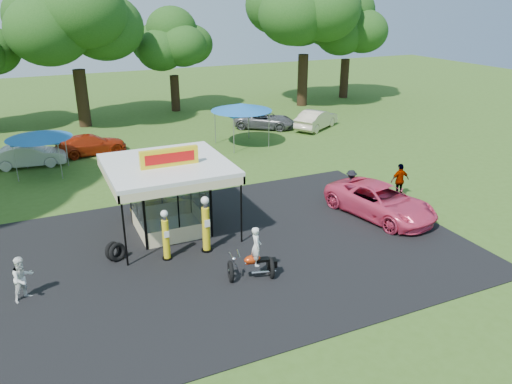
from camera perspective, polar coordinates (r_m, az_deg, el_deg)
ground at (r=20.51m, az=-0.37°, el=-8.93°), size 120.00×120.00×0.00m
asphalt_apron at (r=22.11m, az=-2.51°, el=-6.49°), size 20.00×14.00×0.04m
gas_station_kiosk at (r=23.41m, az=-9.91°, el=-0.40°), size 5.40×5.40×4.18m
gas_pump_left at (r=21.12m, az=-10.27°, el=-5.00°), size 0.42×0.42×2.27m
gas_pump_right at (r=21.47m, az=-5.74°, el=-3.85°), size 0.48×0.48×2.58m
motorcycle at (r=19.58m, az=-0.18°, el=-7.53°), size 2.00×1.31×2.28m
spare_tires at (r=21.84m, az=-15.79°, el=-6.57°), size 1.04×0.92×0.84m
a_frame_sign at (r=25.12m, az=15.65°, el=-2.50°), size 0.61×0.69×1.00m
kiosk_car at (r=25.88m, az=-11.01°, el=-1.41°), size 2.82×1.13×0.96m
pink_sedan at (r=25.74m, az=14.03°, el=-1.00°), size 3.87×6.29×1.63m
spectator_west at (r=20.15m, az=-25.10°, el=-8.95°), size 1.07×1.01×1.73m
spectator_east_a at (r=27.74m, az=10.79°, el=0.90°), size 1.07×0.66×1.60m
spectator_east_b at (r=28.47m, az=16.12°, el=1.29°), size 1.15×0.55×1.91m
bg_car_a at (r=35.61m, az=-24.51°, el=3.84°), size 4.66×2.05×1.49m
bg_car_b at (r=36.87m, az=-18.35°, el=5.18°), size 5.02×2.53×1.40m
bg_car_d at (r=42.16m, az=0.97°, el=8.23°), size 5.43×4.75×1.39m
bg_car_e at (r=42.24m, az=6.91°, el=8.25°), size 5.00×4.00×1.59m
tent_west at (r=33.37m, az=-23.59°, el=6.00°), size 3.91×3.91×2.73m
tent_east at (r=36.72m, az=-1.68°, el=9.64°), size 4.48×4.48×3.13m
oak_far_c at (r=44.24m, az=-20.25°, el=17.89°), size 11.41×11.41×13.45m
oak_far_d at (r=48.68m, az=-9.54°, el=16.04°), size 7.86×7.86×9.36m
oak_far_e at (r=50.64m, az=5.61°, el=19.78°), size 11.74×11.74×13.98m
oak_far_f at (r=55.56m, az=10.41°, el=17.85°), size 9.23×9.23×11.12m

